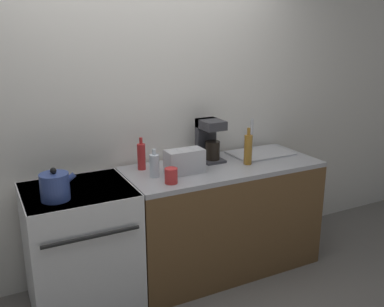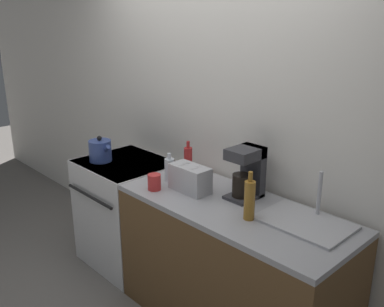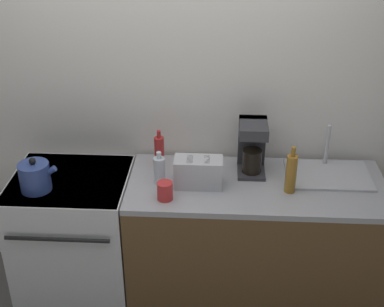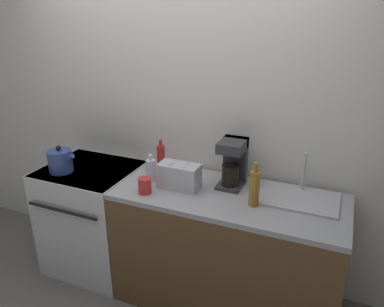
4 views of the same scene
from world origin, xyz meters
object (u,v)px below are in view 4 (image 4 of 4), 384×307
object	(u,v)px
kettle	(60,161)
cup_red	(145,186)
coffee_maker	(233,161)
stove	(94,217)
bottle_red	(161,157)
bottle_amber	(254,188)
bottle_clear	(151,170)
toaster	(179,176)

from	to	relation	value
kettle	cup_red	distance (m)	0.77
coffee_maker	stove	bearing A→B (deg)	-171.04
bottle_red	cup_red	bearing A→B (deg)	-79.17
coffee_maker	bottle_red	size ratio (longest dim) A/B	1.35
bottle_amber	cup_red	xyz separation A→B (m)	(-0.72, -0.12, -0.07)
bottle_red	bottle_clear	size ratio (longest dim) A/B	1.20
stove	bottle_amber	world-z (taller)	bottle_amber
bottle_red	cup_red	distance (m)	0.39
kettle	bottle_amber	size ratio (longest dim) A/B	0.77
stove	bottle_red	size ratio (longest dim) A/B	3.60
bottle_amber	bottle_red	size ratio (longest dim) A/B	1.18
coffee_maker	bottle_clear	size ratio (longest dim) A/B	1.63
toaster	bottle_clear	bearing A→B (deg)	175.27
bottle_clear	bottle_red	bearing A→B (deg)	96.31
kettle	cup_red	size ratio (longest dim) A/B	2.09
bottle_clear	cup_red	distance (m)	0.19
bottle_amber	cup_red	size ratio (longest dim) A/B	2.70
toaster	cup_red	size ratio (longest dim) A/B	2.62
bottle_red	cup_red	xyz separation A→B (m)	(0.07, -0.38, -0.05)
toaster	cup_red	xyz separation A→B (m)	(-0.18, -0.16, -0.03)
stove	bottle_clear	xyz separation A→B (m)	(0.56, -0.01, 0.52)
coffee_maker	cup_red	world-z (taller)	coffee_maker
bottle_amber	bottle_red	bearing A→B (deg)	161.95
kettle	bottle_red	size ratio (longest dim) A/B	0.91
toaster	coffee_maker	world-z (taller)	coffee_maker
stove	coffee_maker	xyz separation A→B (m)	(1.11, 0.18, 0.61)
bottle_amber	bottle_red	xyz separation A→B (m)	(-0.79, 0.26, -0.02)
bottle_amber	stove	bearing A→B (deg)	177.26
stove	toaster	bearing A→B (deg)	-1.89
cup_red	toaster	bearing A→B (deg)	41.25
bottle_clear	coffee_maker	bearing A→B (deg)	18.21
kettle	bottle_amber	distance (m)	1.48
kettle	coffee_maker	size ratio (longest dim) A/B	0.67
bottle_clear	cup_red	xyz separation A→B (m)	(0.05, -0.18, -0.03)
kettle	bottle_red	xyz separation A→B (m)	(0.69, 0.32, 0.02)
bottle_red	coffee_maker	bearing A→B (deg)	-1.93
bottle_amber	bottle_clear	distance (m)	0.77
kettle	bottle_red	world-z (taller)	bottle_red
stove	cup_red	size ratio (longest dim) A/B	8.25
stove	cup_red	distance (m)	0.80
stove	kettle	distance (m)	0.56
stove	bottle_clear	size ratio (longest dim) A/B	4.33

